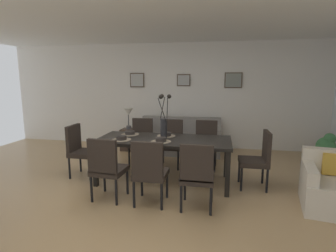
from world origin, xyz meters
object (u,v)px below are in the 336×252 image
(dining_chair_mid_right, at_px, (206,142))
(framed_picture_right, at_px, (233,80))
(dining_chair_near_right, at_px, (141,139))
(bowl_far_right, at_px, (166,134))
(dining_chair_near_left, at_px, (107,166))
(dining_chair_far_right, at_px, (171,141))
(armchair, at_px, (335,188))
(bowl_near_right, at_px, (130,132))
(potted_plant, at_px, (326,148))
(dining_chair_head_east, at_px, (259,157))
(dining_chair_mid_left, at_px, (197,173))
(bowl_near_left, at_px, (121,138))
(dining_chair_far_left, at_px, (150,170))
(framed_picture_center, at_px, (184,80))
(centerpiece_vase, at_px, (164,122))
(side_table, at_px, (129,139))
(sofa, at_px, (179,140))
(bowl_far_left, at_px, (161,139))
(framed_picture_left, at_px, (137,80))
(dining_chair_head_west, at_px, (80,148))
(table_lamp, at_px, (128,114))
(dining_table, at_px, (164,143))

(dining_chair_mid_right, relative_size, framed_picture_right, 2.21)
(dining_chair_near_right, height_order, bowl_far_right, dining_chair_near_right)
(dining_chair_near_left, bearing_deg, bowl_far_right, 59.11)
(dining_chair_far_right, bearing_deg, armchair, -29.08)
(bowl_near_right, distance_m, potted_plant, 3.88)
(dining_chair_near_left, distance_m, dining_chair_head_east, 2.34)
(dining_chair_near_right, relative_size, bowl_near_right, 5.41)
(dining_chair_far_right, height_order, dining_chair_mid_left, same)
(bowl_near_right, xyz_separation_m, framed_picture_right, (1.86, 2.23, 0.91))
(dining_chair_near_left, distance_m, bowl_near_left, 0.70)
(dining_chair_far_left, bearing_deg, dining_chair_near_right, 109.69)
(dining_chair_near_left, relative_size, bowl_near_left, 5.41)
(framed_picture_center, bearing_deg, centerpiece_vase, -89.98)
(dining_chair_head_east, bearing_deg, dining_chair_far_left, -149.26)
(side_table, bearing_deg, sofa, 2.51)
(dining_chair_mid_left, xyz_separation_m, dining_chair_head_east, (0.89, 0.93, 0.00))
(dining_chair_mid_right, xyz_separation_m, bowl_far_right, (-0.66, -0.66, 0.27))
(dining_chair_far_left, distance_m, framed_picture_center, 3.54)
(centerpiece_vase, relative_size, bowl_far_left, 4.32)
(framed_picture_left, bearing_deg, dining_chair_mid_right, -40.12)
(framed_picture_left, bearing_deg, dining_chair_far_right, -53.44)
(dining_chair_head_west, bearing_deg, side_table, 81.88)
(dining_chair_near_right, xyz_separation_m, bowl_near_right, (-0.01, -0.68, 0.27))
(framed_picture_left, relative_size, potted_plant, 0.56)
(bowl_near_left, relative_size, armchair, 0.18)
(centerpiece_vase, distance_m, framed_picture_left, 2.80)
(potted_plant, bearing_deg, framed_picture_right, 150.44)
(bowl_far_left, relative_size, sofa, 0.09)
(dining_chair_head_east, relative_size, bowl_near_right, 5.41)
(bowl_near_right, bearing_deg, sofa, 69.24)
(framed_picture_right, bearing_deg, dining_chair_mid_left, -99.67)
(dining_chair_near_right, bearing_deg, table_lamp, 122.25)
(dining_chair_head_east, relative_size, sofa, 0.48)
(sofa, distance_m, side_table, 1.24)
(dining_chair_mid_left, bearing_deg, bowl_near_left, 151.62)
(dining_chair_near_left, bearing_deg, dining_chair_far_left, -3.09)
(dining_chair_near_left, relative_size, armchair, 0.99)
(bowl_far_left, bearing_deg, framed_picture_center, 90.00)
(dining_chair_near_right, height_order, framed_picture_right, framed_picture_right)
(dining_chair_near_right, distance_m, side_table, 1.16)
(dining_chair_far_right, relative_size, centerpiece_vase, 1.25)
(dining_chair_near_left, height_order, framed_picture_right, framed_picture_right)
(table_lamp, bearing_deg, dining_chair_near_left, -77.29)
(dining_chair_far_right, bearing_deg, side_table, 141.01)
(bowl_far_right, bearing_deg, bowl_near_right, 180.00)
(framed_picture_left, bearing_deg, bowl_near_left, -78.45)
(dining_chair_mid_left, distance_m, framed_picture_right, 3.60)
(dining_table, relative_size, potted_plant, 3.28)
(bowl_near_left, xyz_separation_m, armchair, (3.10, -0.30, -0.49))
(centerpiece_vase, height_order, sofa, centerpiece_vase)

